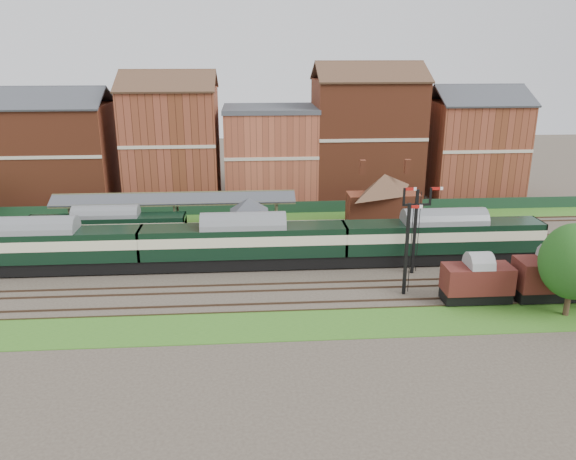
{
  "coord_description": "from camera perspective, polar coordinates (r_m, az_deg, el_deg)",
  "views": [
    {
      "loc": [
        -2.95,
        -49.98,
        20.06
      ],
      "look_at": [
        0.75,
        2.0,
        3.0
      ],
      "focal_mm": 35.0,
      "sensor_mm": 36.0,
      "label": 1
    }
  ],
  "objects": [
    {
      "name": "goods_van_a",
      "position": [
        48.45,
        18.65,
        -4.88
      ],
      "size": [
        5.5,
        2.38,
        3.34
      ],
      "color": "black",
      "rests_on": "ground"
    },
    {
      "name": "semaphore_siding",
      "position": [
        47.63,
        11.98,
        -1.79
      ],
      "size": [
        1.23,
        0.25,
        8.0
      ],
      "color": "black",
      "rests_on": "ground"
    },
    {
      "name": "semaphore_bracket",
      "position": [
        52.12,
        12.83,
        0.44
      ],
      "size": [
        3.6,
        0.25,
        8.18
      ],
      "color": "black",
      "rests_on": "ground"
    },
    {
      "name": "ground",
      "position": [
        53.94,
        -0.65,
        -3.71
      ],
      "size": [
        160.0,
        160.0,
        0.0
      ],
      "primitive_type": "plane",
      "color": "#473D33",
      "rests_on": "ground"
    },
    {
      "name": "dmu_train",
      "position": [
        52.95,
        -4.51,
        -1.22
      ],
      "size": [
        57.41,
        3.02,
        4.41
      ],
      "color": "black",
      "rests_on": "ground"
    },
    {
      "name": "fence",
      "position": [
        70.73,
        -1.53,
        2.28
      ],
      "size": [
        90.0,
        0.12,
        1.5
      ],
      "primitive_type": "cube",
      "color": "#193823",
      "rests_on": "ground"
    },
    {
      "name": "canopy",
      "position": [
        62.22,
        -11.4,
        3.36
      ],
      "size": [
        26.0,
        3.89,
        4.08
      ],
      "color": "brown",
      "rests_on": "platform"
    },
    {
      "name": "signal_box",
      "position": [
        55.84,
        -3.94,
        0.5
      ],
      "size": [
        5.4,
        5.4,
        6.0
      ],
      "color": "#6D7F5A",
      "rests_on": "ground"
    },
    {
      "name": "grass_back",
      "position": [
        69.02,
        -1.45,
        1.25
      ],
      "size": [
        90.0,
        4.5,
        0.06
      ],
      "primitive_type": "cube",
      "color": "#2D6619",
      "rests_on": "ground"
    },
    {
      "name": "station_building",
      "position": [
        63.64,
        9.66,
        3.21
      ],
      "size": [
        8.1,
        8.1,
        5.9
      ],
      "color": "brown",
      "rests_on": "platform"
    },
    {
      "name": "town_backdrop",
      "position": [
        76.16,
        -1.95,
        8.24
      ],
      "size": [
        69.0,
        10.0,
        16.0
      ],
      "color": "brown",
      "rests_on": "ground"
    },
    {
      "name": "goods_van_b",
      "position": [
        51.15,
        25.35,
        -4.23
      ],
      "size": [
        6.18,
        2.68,
        3.75
      ],
      "color": "black",
      "rests_on": "ground"
    },
    {
      "name": "platform_railcar",
      "position": [
        61.05,
        -17.87,
        0.2
      ],
      "size": [
        16.12,
        2.54,
        3.71
      ],
      "color": "black",
      "rests_on": "ground"
    },
    {
      "name": "tree_far",
      "position": [
        47.87,
        27.08,
        -2.87
      ],
      "size": [
        5.15,
        5.15,
        7.51
      ],
      "color": "#382619",
      "rests_on": "ground"
    },
    {
      "name": "grass_front",
      "position": [
        43.04,
        0.33,
        -9.61
      ],
      "size": [
        90.0,
        5.0,
        0.06
      ],
      "primitive_type": "cube",
      "color": "#2D6619",
      "rests_on": "ground"
    },
    {
      "name": "brick_hut",
      "position": [
        57.03,
        4.17,
        -1.24
      ],
      "size": [
        3.2,
        2.64,
        2.94
      ],
      "color": "brown",
      "rests_on": "ground"
    },
    {
      "name": "platform",
      "position": [
        62.88,
        -5.74,
        -0.09
      ],
      "size": [
        55.0,
        3.4,
        1.0
      ],
      "primitive_type": "cube",
      "color": "#2D2D2D",
      "rests_on": "ground"
    }
  ]
}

